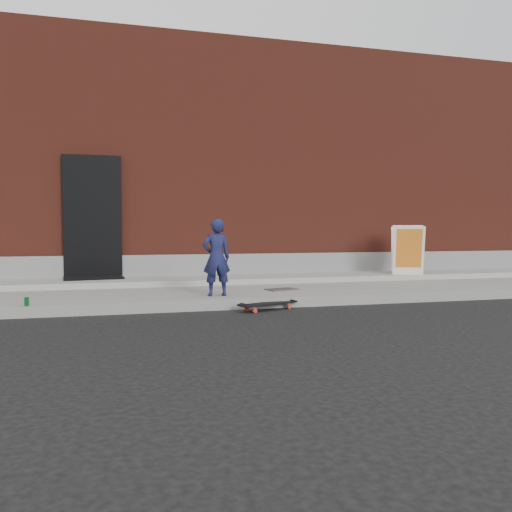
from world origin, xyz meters
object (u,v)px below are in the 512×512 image
object	(u,v)px
child	(216,257)
skateboard	(268,304)
soda_can	(27,302)
pizza_sign	(408,250)

from	to	relation	value
child	skateboard	size ratio (longest dim) A/B	1.26
child	skateboard	world-z (taller)	child
child	skateboard	distance (m)	1.07
skateboard	soda_can	xyz separation A→B (m)	(-3.19, 0.17, 0.12)
child	soda_can	world-z (taller)	child
skateboard	pizza_sign	distance (m)	4.12
skateboard	pizza_sign	xyz separation A→B (m)	(3.48, 2.10, 0.66)
skateboard	soda_can	size ratio (longest dim) A/B	7.95
pizza_sign	child	bearing A→B (deg)	-159.56
skateboard	soda_can	bearing A→B (deg)	176.95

